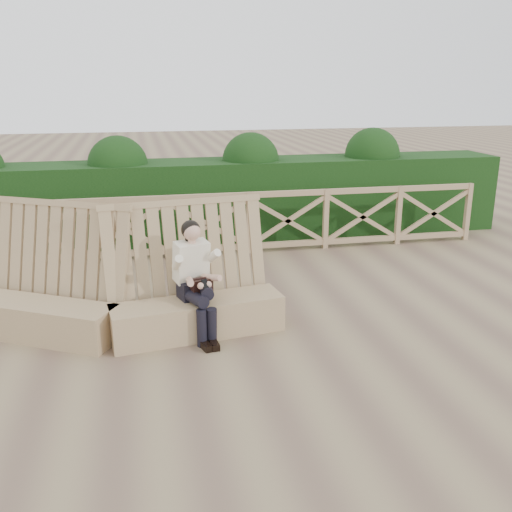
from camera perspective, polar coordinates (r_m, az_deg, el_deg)
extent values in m
plane|color=brown|center=(6.91, -0.85, -8.21)|extent=(60.00, 60.00, 0.00)
cube|color=#998157|center=(7.38, -21.25, -5.86)|extent=(2.04, 1.45, 0.44)
cube|color=#998157|center=(7.39, -20.44, -1.00)|extent=(2.02, 1.40, 1.56)
cube|color=#998157|center=(6.96, -5.86, -6.09)|extent=(2.12, 0.79, 0.44)
cube|color=#998157|center=(7.01, -6.56, -0.94)|extent=(2.11, 0.74, 1.56)
cube|color=black|center=(6.93, -6.24, -3.30)|extent=(0.42, 0.35, 0.22)
cube|color=beige|center=(6.86, -6.50, -0.54)|extent=(0.46, 0.39, 0.52)
sphere|color=tan|center=(6.71, -6.43, 2.41)|extent=(0.26, 0.26, 0.21)
sphere|color=black|center=(6.74, -6.56, 2.64)|extent=(0.29, 0.29, 0.23)
cylinder|color=black|center=(6.72, -6.21, -4.12)|extent=(0.28, 0.48, 0.15)
cylinder|color=black|center=(6.78, -5.07, -3.29)|extent=(0.28, 0.48, 0.16)
cylinder|color=black|center=(6.66, -5.44, -7.22)|extent=(0.15, 0.15, 0.44)
cylinder|color=black|center=(6.68, -4.44, -7.08)|extent=(0.15, 0.15, 0.44)
cube|color=black|center=(6.66, -5.07, -8.92)|extent=(0.16, 0.25, 0.08)
cube|color=black|center=(6.68, -4.22, -8.81)|extent=(0.16, 0.25, 0.08)
cube|color=black|center=(6.75, -5.50, -2.94)|extent=(0.28, 0.21, 0.17)
cube|color=black|center=(6.58, -5.10, -2.90)|extent=(0.09, 0.10, 0.12)
cube|color=#997E59|center=(9.89, -4.85, 5.94)|extent=(10.10, 0.07, 0.10)
cube|color=#997E59|center=(10.11, -4.72, 0.76)|extent=(10.10, 0.07, 0.10)
cube|color=black|center=(11.12, -5.61, 5.58)|extent=(12.00, 1.20, 1.50)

